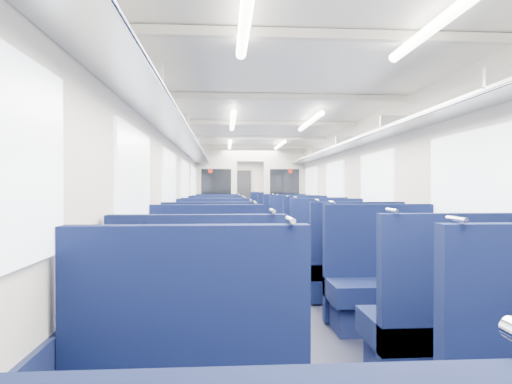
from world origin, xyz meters
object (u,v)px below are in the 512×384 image
object	(u,v)px
seat_17	(293,231)
seat_27	(265,213)
seat_18	(218,227)
seat_19	(285,226)
seat_4	(199,338)
seat_24	(220,216)
seat_5	(450,332)
seat_8	(210,271)
seat_6	(207,292)
end_door	(241,196)
seat_20	(219,221)
seat_10	(213,255)
bulkhead	(250,191)
seat_13	(313,244)
seat_7	(383,289)
seat_21	(276,220)
seat_25	(269,216)
seat_14	(216,238)
seat_11	(328,254)
seat_15	(301,236)
seat_9	(353,269)
seat_22	(219,218)
seat_26	(220,214)
seat_16	(217,232)
seat_23	(272,218)
seat_12	(215,246)

from	to	relation	value
seat_17	seat_27	xyz separation A→B (m)	(0.00, 6.81, 0.00)
seat_18	seat_19	bearing A→B (deg)	2.09
seat_4	seat_24	bearing A→B (deg)	90.00
seat_5	seat_8	distance (m)	2.85
seat_4	seat_27	xyz separation A→B (m)	(1.66, 13.70, 0.00)
seat_6	end_door	bearing A→B (deg)	86.52
seat_20	seat_27	xyz separation A→B (m)	(1.66, 3.54, 0.00)
seat_5	seat_20	size ratio (longest dim) A/B	1.00
seat_6	seat_24	world-z (taller)	same
seat_8	seat_10	size ratio (longest dim) A/B	1.00
seat_5	seat_19	world-z (taller)	same
bulkhead	seat_13	bearing A→B (deg)	-78.45
seat_7	seat_21	bearing A→B (deg)	90.00
seat_17	seat_25	size ratio (longest dim) A/B	1.00
seat_25	seat_14	bearing A→B (deg)	-104.15
seat_10	seat_20	xyz separation A→B (m)	(0.00, 6.57, 0.00)
seat_11	seat_20	bearing A→B (deg)	104.07
seat_15	seat_20	xyz separation A→B (m)	(-1.66, 4.30, 0.00)
seat_9	seat_13	distance (m)	2.36
seat_11	seat_22	size ratio (longest dim) A/B	1.00
seat_9	seat_22	size ratio (longest dim) A/B	1.00
seat_19	seat_21	xyz separation A→B (m)	(0.00, 2.02, 0.00)
seat_13	seat_14	xyz separation A→B (m)	(-1.66, 1.11, 0.00)
seat_26	seat_18	bearing A→B (deg)	-90.00
seat_4	seat_18	bearing A→B (deg)	90.00
seat_5	seat_24	distance (m)	12.57
seat_5	seat_8	size ratio (longest dim) A/B	1.00
seat_16	seat_22	xyz separation A→B (m)	(0.00, 4.38, 0.00)
seat_10	seat_18	xyz separation A→B (m)	(0.00, 4.52, 0.00)
seat_22	seat_25	bearing A→B (deg)	32.78
seat_19	seat_27	world-z (taller)	same
end_door	seat_20	bearing A→B (deg)	-99.83
seat_18	seat_20	size ratio (longest dim) A/B	1.00
seat_22	seat_25	world-z (taller)	same
seat_24	seat_25	bearing A→B (deg)	-4.59
seat_11	seat_23	bearing A→B (deg)	90.00
seat_26	end_door	bearing A→B (deg)	57.48
end_door	seat_27	distance (m)	1.63
seat_7	seat_10	bearing A→B (deg)	125.87
seat_5	seat_20	xyz separation A→B (m)	(-1.66, 10.14, 0.00)
seat_12	seat_15	bearing A→B (deg)	37.45
seat_5	seat_26	bearing A→B (deg)	96.94
seat_20	seat_23	xyz separation A→B (m)	(1.66, 1.23, 0.00)
seat_8	seat_15	size ratio (longest dim) A/B	1.00
seat_5	seat_12	size ratio (longest dim) A/B	1.00
seat_10	seat_22	distance (m)	7.69
seat_10	seat_4	bearing A→B (deg)	-90.00
seat_23	seat_24	xyz separation A→B (m)	(-1.66, 1.08, 0.00)
seat_21	seat_27	world-z (taller)	same
seat_4	seat_18	size ratio (longest dim) A/B	1.00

